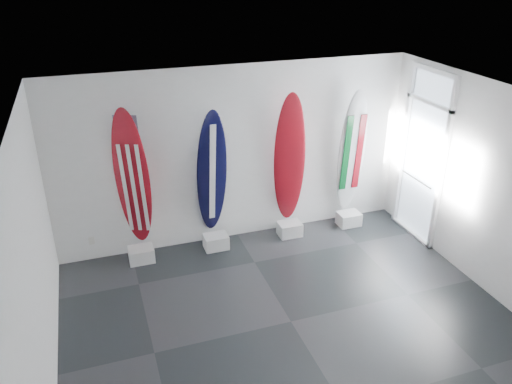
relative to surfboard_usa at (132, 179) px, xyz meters
name	(u,v)px	position (x,y,z in m)	size (l,w,h in m)	color
floor	(291,322)	(1.72, -2.28, -1.41)	(6.00, 6.00, 0.00)	black
ceiling	(299,107)	(1.72, -2.28, 1.59)	(6.00, 6.00, 0.00)	white
wall_back	(236,156)	(1.72, 0.22, 0.09)	(6.00, 6.00, 0.00)	white
wall_front	(413,366)	(1.72, -4.78, 0.09)	(6.00, 6.00, 0.00)	white
wall_left	(34,270)	(-1.28, -2.28, 0.09)	(5.00, 5.00, 0.00)	white
wall_right	(491,192)	(4.72, -2.28, 0.09)	(5.00, 5.00, 0.00)	white
display_block_usa	(141,254)	(0.00, -0.10, -1.29)	(0.40, 0.30, 0.24)	silver
surfboard_usa	(132,179)	(0.00, 0.00, 0.00)	(0.53, 0.08, 2.36)	maroon
display_block_navy	(216,242)	(1.25, -0.10, -1.29)	(0.40, 0.30, 0.24)	silver
surfboard_navy	(212,173)	(1.25, 0.00, -0.07)	(0.50, 0.08, 2.22)	black
display_block_swiss	(290,229)	(2.59, -0.10, -1.29)	(0.40, 0.30, 0.24)	silver
surfboard_swiss	(290,159)	(2.59, 0.00, -0.01)	(0.53, 0.08, 2.34)	maroon
display_block_italy	(349,219)	(3.76, -0.10, -1.29)	(0.40, 0.30, 0.24)	silver
surfboard_italy	(352,152)	(3.76, 0.00, -0.03)	(0.52, 0.08, 2.29)	silver
wall_outlet	(92,241)	(-0.73, 0.20, -1.06)	(0.09, 0.02, 0.13)	silver
glass_door	(422,158)	(4.69, -0.73, 0.01)	(0.12, 1.16, 2.85)	white
balcony	(477,197)	(6.02, -0.73, -0.91)	(2.80, 2.20, 1.20)	slate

